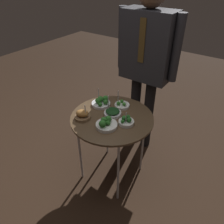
{
  "coord_description": "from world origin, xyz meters",
  "views": [
    {
      "loc": [
        0.86,
        -1.22,
        1.78
      ],
      "look_at": [
        0.0,
        0.0,
        0.75
      ],
      "focal_mm": 35.0,
      "sensor_mm": 36.0,
      "label": 1
    }
  ],
  "objects": [
    {
      "name": "bowl_spinach_near_rim",
      "position": [
        -0.01,
        0.03,
        0.72
      ],
      "size": [
        0.15,
        0.15,
        0.18
      ],
      "color": "silver",
      "rests_on": "serving_cart"
    },
    {
      "name": "ground_plane",
      "position": [
        0.0,
        0.0,
        0.0
      ],
      "size": [
        8.0,
        8.0,
        0.0
      ],
      "primitive_type": "plane",
      "color": "black"
    },
    {
      "name": "bowl_broccoli_front_left",
      "position": [
        0.15,
        -0.01,
        0.73
      ],
      "size": [
        0.13,
        0.13,
        0.13
      ],
      "color": "white",
      "rests_on": "serving_cart"
    },
    {
      "name": "bowl_broccoli_back_left",
      "position": [
        -0.19,
        0.1,
        0.73
      ],
      "size": [
        0.17,
        0.17,
        0.14
      ],
      "color": "silver",
      "rests_on": "serving_cart"
    },
    {
      "name": "serving_cart",
      "position": [
        0.0,
        0.0,
        0.65
      ],
      "size": [
        0.7,
        0.7,
        0.7
      ],
      "color": "brown",
      "rests_on": "ground_plane"
    },
    {
      "name": "bowl_broccoli_back_right",
      "position": [
        0.04,
        -0.14,
        0.73
      ],
      "size": [
        0.17,
        0.17,
        0.09
      ],
      "color": "white",
      "rests_on": "serving_cart"
    },
    {
      "name": "bowl_roast_mid_left",
      "position": [
        -0.19,
        -0.16,
        0.73
      ],
      "size": [
        0.13,
        0.13,
        0.14
      ],
      "color": "brown",
      "rests_on": "serving_cart"
    },
    {
      "name": "waiter_figure",
      "position": [
        -0.01,
        0.57,
        1.07
      ],
      "size": [
        0.62,
        0.23,
        1.69
      ],
      "color": "black",
      "rests_on": "ground_plane"
    },
    {
      "name": "bowl_broccoli_mid_right",
      "position": [
        -0.02,
        0.18,
        0.72
      ],
      "size": [
        0.14,
        0.14,
        0.16
      ],
      "color": "white",
      "rests_on": "serving_cart"
    }
  ]
}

